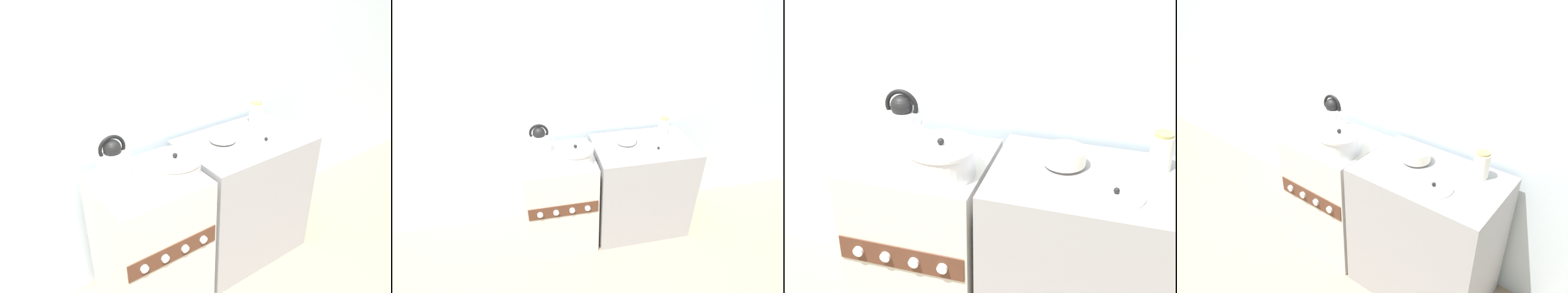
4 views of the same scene
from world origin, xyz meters
The scene contains 9 objects.
ground_plane centered at (0.00, 0.00, 0.00)m, with size 12.00×12.00×0.00m, color gray.
wall_back centered at (0.00, 0.62, 1.25)m, with size 7.00×0.06×2.50m.
stove centered at (0.00, 0.26, 0.44)m, with size 0.58×0.55×0.88m.
counter centered at (0.74, 0.28, 0.45)m, with size 0.84×0.55×0.90m.
kettle centered at (-0.13, 0.38, 0.97)m, with size 0.22×0.18×0.25m.
cooking_pot centered at (0.13, 0.17, 0.94)m, with size 0.28×0.28×0.16m.
enamel_bowl centered at (0.60, 0.34, 0.94)m, with size 0.17×0.17×0.08m.
storage_jar centered at (0.96, 0.42, 0.98)m, with size 0.09×0.09×0.16m.
loose_pot_lid centered at (0.82, 0.17, 0.90)m, with size 0.22×0.22×0.03m.
Camera 2 is at (-0.18, -1.79, 2.22)m, focal length 28.00 mm.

